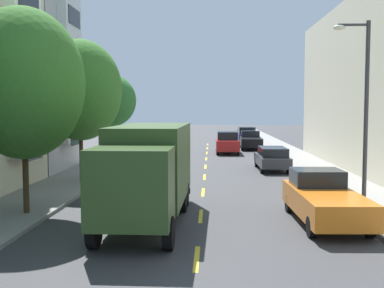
# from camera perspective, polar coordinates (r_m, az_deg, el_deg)

# --- Properties ---
(ground_plane) EXTENTS (160.00, 160.00, 0.00)m
(ground_plane) POSITION_cam_1_polar(r_m,az_deg,el_deg) (35.59, 1.67, -2.12)
(ground_plane) COLOR #38383A
(sidewalk_left) EXTENTS (3.20, 120.00, 0.14)m
(sidewalk_left) POSITION_cam_1_polar(r_m,az_deg,el_deg) (34.41, -10.28, -2.29)
(sidewalk_left) COLOR gray
(sidewalk_left) RESTS_ON ground_plane
(sidewalk_right) EXTENTS (3.20, 120.00, 0.14)m
(sidewalk_right) POSITION_cam_1_polar(r_m,az_deg,el_deg) (34.26, 13.61, -2.37)
(sidewalk_right) COLOR gray
(sidewalk_right) RESTS_ON ground_plane
(lane_centerline_dashes) EXTENTS (0.14, 47.20, 0.01)m
(lane_centerline_dashes) POSITION_cam_1_polar(r_m,az_deg,el_deg) (30.13, 1.56, -3.28)
(lane_centerline_dashes) COLOR yellow
(lane_centerline_dashes) RESTS_ON ground_plane
(street_tree_second) EXTENTS (4.39, 4.39, 7.46)m
(street_tree_second) POSITION_cam_1_polar(r_m,az_deg,el_deg) (18.39, -19.46, 6.82)
(street_tree_second) COLOR #47331E
(street_tree_second) RESTS_ON sidewalk_left
(street_tree_third) EXTENTS (4.31, 4.31, 7.38)m
(street_tree_third) POSITION_cam_1_polar(r_m,az_deg,el_deg) (25.51, -13.19, 6.27)
(street_tree_third) COLOR #47331E
(street_tree_third) RESTS_ON sidewalk_left
(street_tree_farthest) EXTENTS (3.42, 3.42, 6.12)m
(street_tree_farthest) POSITION_cam_1_polar(r_m,az_deg,el_deg) (32.80, -9.67, 5.09)
(street_tree_farthest) COLOR #47331E
(street_tree_farthest) RESTS_ON sidewalk_left
(street_lamp) EXTENTS (1.35, 0.28, 7.02)m
(street_lamp) POSITION_cam_1_polar(r_m,az_deg,el_deg) (18.79, 19.64, 4.73)
(street_lamp) COLOR #38383D
(street_lamp) RESTS_ON sidewalk_right
(delivery_box_truck) EXTENTS (2.56, 8.20, 3.35)m
(delivery_box_truck) POSITION_cam_1_polar(r_m,az_deg,el_deg) (16.78, -5.15, -2.77)
(delivery_box_truck) COLOR #2D471E
(delivery_box_truck) RESTS_ON ground_plane
(parked_wagon_charcoal) EXTENTS (1.87, 4.72, 1.50)m
(parked_wagon_charcoal) POSITION_cam_1_polar(r_m,az_deg,el_deg) (30.98, 9.52, -1.64)
(parked_wagon_charcoal) COLOR #333338
(parked_wagon_charcoal) RESTS_ON ground_plane
(parked_suv_navy) EXTENTS (2.01, 4.82, 1.93)m
(parked_suv_navy) POSITION_cam_1_polar(r_m,az_deg,el_deg) (52.74, 6.49, 1.01)
(parked_suv_navy) COLOR navy
(parked_suv_navy) RESTS_ON ground_plane
(parked_pickup_black) EXTENTS (2.16, 5.36, 1.73)m
(parked_pickup_black) POSITION_cam_1_polar(r_m,az_deg,el_deg) (47.04, 7.01, 0.42)
(parked_pickup_black) COLOR black
(parked_pickup_black) RESTS_ON ground_plane
(parked_pickup_orange) EXTENTS (2.15, 5.36, 1.73)m
(parked_pickup_orange) POSITION_cam_1_polar(r_m,az_deg,el_deg) (17.32, 15.43, -6.31)
(parked_pickup_orange) COLOR orange
(parked_pickup_orange) RESTS_ON ground_plane
(parked_suv_forest) EXTENTS (2.08, 4.85, 1.93)m
(parked_suv_forest) POSITION_cam_1_polar(r_m,az_deg,el_deg) (40.33, -4.55, 0.03)
(parked_suv_forest) COLOR #194C28
(parked_suv_forest) RESTS_ON ground_plane
(parked_sedan_teal) EXTENTS (1.84, 4.52, 1.43)m
(parked_sedan_teal) POSITION_cam_1_polar(r_m,az_deg,el_deg) (59.15, 6.17, 1.13)
(parked_sedan_teal) COLOR #195B60
(parked_sedan_teal) RESTS_ON ground_plane
(moving_red_sedan) EXTENTS (1.95, 4.80, 1.93)m
(moving_red_sedan) POSITION_cam_1_polar(r_m,az_deg,el_deg) (42.19, 4.22, 0.22)
(moving_red_sedan) COLOR #AD1E1E
(moving_red_sedan) RESTS_ON ground_plane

